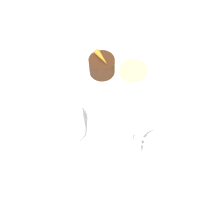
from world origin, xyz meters
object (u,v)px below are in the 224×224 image
object	(u,v)px
dinner_plate	(109,73)
dessert_cake	(102,66)
wine_glass	(67,125)
coffee_cup	(160,151)
fork	(53,64)

from	to	relation	value
dinner_plate	dessert_cake	size ratio (longest dim) A/B	3.36
dinner_plate	wine_glass	distance (m)	0.22
coffee_cup	fork	size ratio (longest dim) A/B	0.54
dinner_plate	coffee_cup	distance (m)	0.27
fork	dessert_cake	xyz separation A→B (m)	(-0.14, -0.04, 0.04)
fork	dessert_cake	bearing A→B (deg)	-165.64
coffee_cup	dessert_cake	xyz separation A→B (m)	(0.23, -0.14, -0.00)
wine_glass	fork	bearing A→B (deg)	-43.32
coffee_cup	wine_glass	world-z (taller)	wine_glass
coffee_cup	dessert_cake	bearing A→B (deg)	-31.52
fork	dessert_cake	distance (m)	0.15
dinner_plate	fork	bearing A→B (deg)	15.95
coffee_cup	wine_glass	size ratio (longest dim) A/B	0.94
dinner_plate	wine_glass	bearing A→B (deg)	95.33
dinner_plate	dessert_cake	distance (m)	0.04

